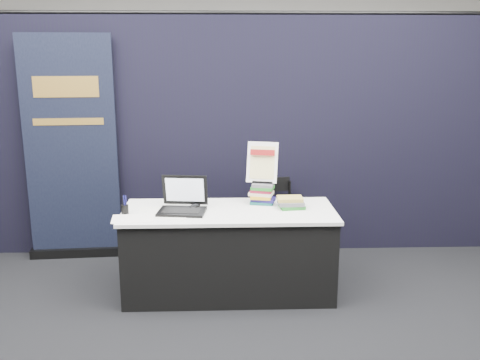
% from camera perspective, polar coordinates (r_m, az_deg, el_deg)
% --- Properties ---
extents(floor, '(8.00, 8.00, 0.00)m').
position_cam_1_polar(floor, '(4.32, -1.03, -14.93)').
color(floor, black).
rests_on(floor, ground).
extents(wall_back, '(8.00, 0.02, 3.50)m').
position_cam_1_polar(wall_back, '(7.80, -1.65, 11.34)').
color(wall_back, '#BAB6AF').
rests_on(wall_back, floor).
extents(drape_partition, '(6.00, 0.08, 2.40)m').
position_cam_1_polar(drape_partition, '(5.46, -1.40, 4.53)').
color(drape_partition, black).
rests_on(drape_partition, floor).
extents(display_table, '(1.80, 0.75, 0.75)m').
position_cam_1_polar(display_table, '(4.66, -1.18, -7.61)').
color(display_table, black).
rests_on(display_table, floor).
extents(laptop, '(0.41, 0.35, 0.29)m').
position_cam_1_polar(laptop, '(4.51, -6.20, -2.49)').
color(laptop, black).
rests_on(laptop, display_table).
extents(mouse, '(0.12, 0.15, 0.04)m').
position_cam_1_polar(mouse, '(4.59, -4.82, -2.80)').
color(mouse, black).
rests_on(mouse, display_table).
extents(brochure_left, '(0.35, 0.27, 0.00)m').
position_cam_1_polar(brochure_left, '(4.39, -11.38, -4.04)').
color(brochure_left, white).
rests_on(brochure_left, display_table).
extents(brochure_mid, '(0.32, 0.27, 0.00)m').
position_cam_1_polar(brochure_mid, '(4.42, -7.29, -3.76)').
color(brochure_mid, white).
rests_on(brochure_mid, display_table).
extents(brochure_right, '(0.32, 0.23, 0.00)m').
position_cam_1_polar(brochure_right, '(4.57, -8.74, -3.23)').
color(brochure_right, white).
rests_on(brochure_right, display_table).
extents(pen_cup, '(0.07, 0.07, 0.08)m').
position_cam_1_polar(pen_cup, '(4.52, -12.18, -3.08)').
color(pen_cup, black).
rests_on(pen_cup, display_table).
extents(book_stack_tall, '(0.23, 0.20, 0.18)m').
position_cam_1_polar(book_stack_tall, '(4.70, 2.39, -1.43)').
color(book_stack_tall, '#165453').
rests_on(book_stack_tall, display_table).
extents(book_stack_short, '(0.22, 0.17, 0.09)m').
position_cam_1_polar(book_stack_short, '(4.60, 5.48, -2.41)').
color(book_stack_short, '#1E7223').
rests_on(book_stack_short, display_table).
extents(info_sign, '(0.29, 0.17, 0.37)m').
position_cam_1_polar(info_sign, '(4.67, 2.39, 1.84)').
color(info_sign, black).
rests_on(info_sign, book_stack_tall).
extents(pullup_banner, '(0.95, 0.16, 2.23)m').
position_cam_1_polar(pullup_banner, '(5.55, -17.49, 1.83)').
color(pullup_banner, black).
rests_on(pullup_banner, floor).
extents(stacking_chair, '(0.42, 0.43, 0.82)m').
position_cam_1_polar(stacking_chair, '(5.33, 3.55, -3.92)').
color(stacking_chair, black).
rests_on(stacking_chair, floor).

